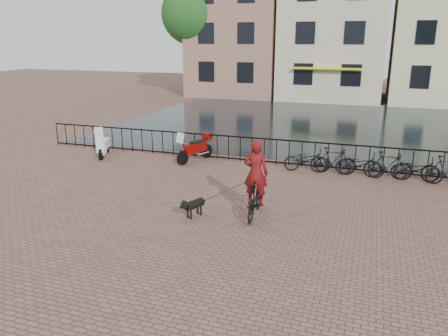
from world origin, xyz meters
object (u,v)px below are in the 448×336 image
(dog, at_px, (194,207))
(motorcycle, at_px, (195,145))
(cyclist, at_px, (256,184))
(scooter, at_px, (103,140))

(dog, height_order, motorcycle, motorcycle)
(cyclist, bearing_deg, scooter, -32.12)
(cyclist, height_order, dog, cyclist)
(dog, bearing_deg, cyclist, 42.57)
(cyclist, height_order, motorcycle, cyclist)
(dog, relative_size, scooter, 0.57)
(motorcycle, bearing_deg, scooter, -152.21)
(motorcycle, bearing_deg, cyclist, -31.23)
(scooter, bearing_deg, motorcycle, -14.34)
(cyclist, distance_m, motorcycle, 6.14)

